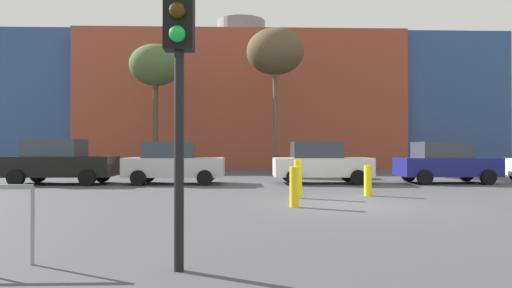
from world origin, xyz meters
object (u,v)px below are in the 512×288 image
object	(u,v)px
bollard_yellow_1	(298,179)
bollard_yellow_2	(368,181)
parked_car_0	(60,162)
parked_car_2	(320,163)
bare_tree_0	(156,66)
parked_car_1	(173,163)
parked_car_3	(445,163)
traffic_light_near_left	(179,54)
bare_tree_1	(275,53)
bollard_yellow_0	(294,187)

from	to	relation	value
bollard_yellow_1	bollard_yellow_2	world-z (taller)	bollard_yellow_1
parked_car_0	parked_car_2	bearing A→B (deg)	0.00
bare_tree_0	bollard_yellow_1	distance (m)	16.84
bare_tree_0	bollard_yellow_2	xyz separation A→B (m)	(9.25, -13.54, -6.03)
parked_car_1	parked_car_3	world-z (taller)	parked_car_1
parked_car_0	traffic_light_near_left	world-z (taller)	traffic_light_near_left
parked_car_0	parked_car_1	world-z (taller)	parked_car_0
bollard_yellow_2	bare_tree_0	bearing A→B (deg)	124.36
parked_car_2	traffic_light_near_left	world-z (taller)	traffic_light_near_left
bare_tree_1	bollard_yellow_2	xyz separation A→B (m)	(1.91, -13.00, -6.81)
parked_car_1	bollard_yellow_2	world-z (taller)	parked_car_1
traffic_light_near_left	parked_car_3	bearing A→B (deg)	145.63
bare_tree_1	bollard_yellow_1	distance (m)	15.16
traffic_light_near_left	bollard_yellow_2	world-z (taller)	traffic_light_near_left
parked_car_1	bollard_yellow_0	world-z (taller)	parked_car_1
bare_tree_1	bollard_yellow_1	size ratio (longest dim) A/B	7.64
traffic_light_near_left	parked_car_2	bearing A→B (deg)	164.09
traffic_light_near_left	bollard_yellow_1	size ratio (longest dim) A/B	3.14
traffic_light_near_left	parked_car_0	bearing A→B (deg)	-151.09
bare_tree_0	bollard_yellow_1	size ratio (longest dim) A/B	6.86
parked_car_3	bollard_yellow_2	xyz separation A→B (m)	(-4.66, -4.74, -0.39)
bollard_yellow_0	bollard_yellow_1	xyz separation A→B (m)	(0.34, 1.96, 0.06)
parked_car_0	bollard_yellow_2	size ratio (longest dim) A/B	4.51
bare_tree_0	bollard_yellow_1	bearing A→B (deg)	-63.68
parked_car_1	bollard_yellow_0	size ratio (longest dim) A/B	3.98
bollard_yellow_1	parked_car_3	bearing A→B (deg)	37.57
bare_tree_1	bollard_yellow_0	size ratio (longest dim) A/B	8.57
bare_tree_1	bollard_yellow_0	bearing A→B (deg)	-92.57
traffic_light_near_left	bollard_yellow_2	size ratio (longest dim) A/B	3.79
traffic_light_near_left	bollard_yellow_0	xyz separation A→B (m)	(2.09, 5.68, -2.14)
parked_car_2	bare_tree_1	world-z (taller)	bare_tree_1
bollard_yellow_1	bare_tree_1	bearing A→B (deg)	88.52
parked_car_0	parked_car_1	xyz separation A→B (m)	(4.66, 0.00, -0.05)
traffic_light_near_left	bare_tree_0	bearing A→B (deg)	-166.73
parked_car_3	traffic_light_near_left	distance (m)	16.10
parked_car_0	parked_car_2	world-z (taller)	parked_car_0
bollard_yellow_1	bollard_yellow_2	bearing A→B (deg)	14.60
parked_car_1	parked_car_2	bearing A→B (deg)	0.00
traffic_light_near_left	bare_tree_0	xyz separation A→B (m)	(-4.55, 21.77, 3.86)
bare_tree_0	parked_car_0	bearing A→B (deg)	-103.96
traffic_light_near_left	bollard_yellow_2	xyz separation A→B (m)	(4.70, 8.23, -2.17)
bare_tree_0	bollard_yellow_1	xyz separation A→B (m)	(6.99, -14.13, -5.93)
bare_tree_0	bollard_yellow_2	size ratio (longest dim) A/B	8.28
parked_car_0	bare_tree_1	distance (m)	14.12
parked_car_3	traffic_light_near_left	world-z (taller)	traffic_light_near_left
traffic_light_near_left	bare_tree_1	xyz separation A→B (m)	(2.79, 21.23, 4.64)
bollard_yellow_0	bare_tree_1	bearing A→B (deg)	87.43
bare_tree_0	bollard_yellow_2	distance (m)	17.47
bollard_yellow_0	parked_car_1	bearing A→B (deg)	119.77
parked_car_1	parked_car_3	size ratio (longest dim) A/B	1.01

